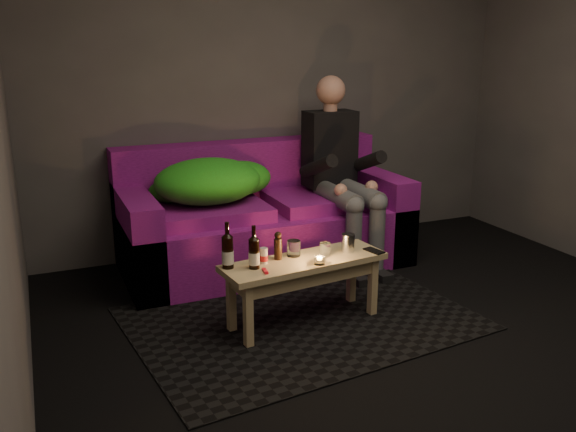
{
  "coord_description": "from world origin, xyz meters",
  "views": [
    {
      "loc": [
        -1.89,
        -2.31,
        1.64
      ],
      "look_at": [
        -0.29,
        1.41,
        0.48
      ],
      "focal_mm": 38.0,
      "sensor_mm": 36.0,
      "label": 1
    }
  ],
  "objects_px": {
    "sofa": "(263,222)",
    "beer_bottle_a": "(228,251)",
    "beer_bottle_b": "(254,253)",
    "steel_cup": "(348,243)",
    "person": "(340,169)",
    "coffee_table": "(304,271)"
  },
  "relations": [
    {
      "from": "sofa",
      "to": "beer_bottle_a",
      "type": "xyz_separation_m",
      "value": [
        -0.6,
        -1.03,
        0.18
      ]
    },
    {
      "from": "beer_bottle_b",
      "to": "steel_cup",
      "type": "xyz_separation_m",
      "value": [
        0.63,
        0.04,
        -0.04
      ]
    },
    {
      "from": "sofa",
      "to": "steel_cup",
      "type": "xyz_separation_m",
      "value": [
        0.16,
        -1.05,
        0.14
      ]
    },
    {
      "from": "person",
      "to": "steel_cup",
      "type": "height_order",
      "value": "person"
    },
    {
      "from": "person",
      "to": "beer_bottle_a",
      "type": "xyz_separation_m",
      "value": [
        -1.16,
        -0.86,
        -0.22
      ]
    },
    {
      "from": "person",
      "to": "beer_bottle_a",
      "type": "distance_m",
      "value": 1.46
    },
    {
      "from": "steel_cup",
      "to": "coffee_table",
      "type": "bearing_deg",
      "value": -175.78
    },
    {
      "from": "beer_bottle_a",
      "to": "steel_cup",
      "type": "xyz_separation_m",
      "value": [
        0.76,
        -0.02,
        -0.04
      ]
    },
    {
      "from": "person",
      "to": "coffee_table",
      "type": "relative_size",
      "value": 1.37
    },
    {
      "from": "beer_bottle_a",
      "to": "steel_cup",
      "type": "distance_m",
      "value": 0.76
    },
    {
      "from": "beer_bottle_a",
      "to": "beer_bottle_b",
      "type": "distance_m",
      "value": 0.15
    },
    {
      "from": "sofa",
      "to": "beer_bottle_b",
      "type": "xyz_separation_m",
      "value": [
        -0.47,
        -1.09,
        0.17
      ]
    },
    {
      "from": "coffee_table",
      "to": "steel_cup",
      "type": "distance_m",
      "value": 0.33
    },
    {
      "from": "person",
      "to": "beer_bottle_b",
      "type": "xyz_separation_m",
      "value": [
        -1.03,
        -0.92,
        -0.23
      ]
    },
    {
      "from": "sofa",
      "to": "steel_cup",
      "type": "height_order",
      "value": "sofa"
    },
    {
      "from": "sofa",
      "to": "person",
      "type": "bearing_deg",
      "value": -17.03
    },
    {
      "from": "person",
      "to": "steel_cup",
      "type": "relative_size",
      "value": 12.69
    },
    {
      "from": "beer_bottle_b",
      "to": "steel_cup",
      "type": "relative_size",
      "value": 2.28
    },
    {
      "from": "person",
      "to": "coffee_table",
      "type": "height_order",
      "value": "person"
    },
    {
      "from": "person",
      "to": "coffee_table",
      "type": "distance_m",
      "value": 1.21
    },
    {
      "from": "sofa",
      "to": "beer_bottle_b",
      "type": "height_order",
      "value": "sofa"
    },
    {
      "from": "sofa",
      "to": "steel_cup",
      "type": "distance_m",
      "value": 1.07
    }
  ]
}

